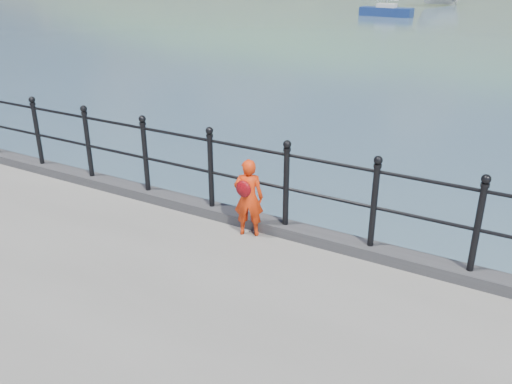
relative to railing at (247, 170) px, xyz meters
The scene contains 5 objects.
ground 1.83m from the railing, 90.00° to the left, with size 600.00×600.00×0.00m, color #2D4251.
kerb 0.75m from the railing, 140.53° to the right, with size 60.00×0.30×0.15m, color #28282B.
railing is the anchor object (origin of this frame).
child 0.41m from the railing, 56.54° to the right, with size 0.47×0.39×1.09m.
sailboat_port 41.54m from the railing, 104.40° to the left, with size 4.28×1.45×6.43m.
Camera 1 is at (3.51, -6.08, 4.49)m, focal length 38.00 mm.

